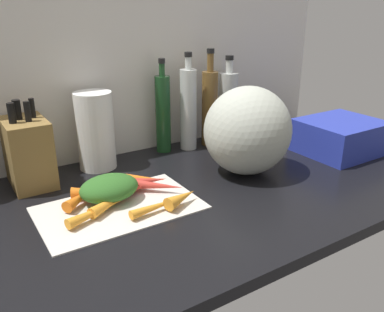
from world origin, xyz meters
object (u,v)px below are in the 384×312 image
carrot_10 (160,205)px  bottle_0 (163,113)px  knife_block (28,152)px  carrot_5 (116,199)px  carrot_1 (155,186)px  carrot_3 (94,192)px  bottle_3 (228,105)px  cutting_board (119,207)px  bottle_1 (188,109)px  carrot_8 (182,198)px  carrot_2 (80,198)px  carrot_4 (145,179)px  carrot_9 (132,190)px  carrot_6 (97,211)px  carrot_0 (108,192)px  paper_towel_roll (95,131)px  dish_rack (340,137)px  carrot_7 (148,181)px  bottle_2 (210,107)px  winter_squash (248,131)px

carrot_10 → bottle_0: size_ratio=0.51×
knife_block → carrot_5: bearing=-60.5°
carrot_1 → carrot_3: size_ratio=1.35×
knife_block → bottle_3: bottle_3 is taller
cutting_board → bottle_1: size_ratio=1.19×
carrot_8 → bottle_1: (25.34, 36.99, 12.03)cm
knife_block → carrot_8: bearing=-50.5°
carrot_2 → carrot_10: bearing=-41.7°
carrot_4 → bottle_3: bearing=25.6°
carrot_9 → bottle_0: size_ratio=0.33×
carrot_4 → carrot_6: 21.27cm
carrot_2 → carrot_3: bearing=13.7°
knife_block → carrot_4: bearing=-34.9°
carrot_2 → bottle_3: (65.90, 24.34, 10.77)cm
carrot_3 → bottle_3: bottle_3 is taller
carrot_1 → carrot_6: (-18.36, -4.81, -0.25)cm
bottle_3 → bottle_0: bearing=178.6°
carrot_3 → carrot_0: bearing=-13.0°
carrot_10 → paper_towel_roll: paper_towel_roll is taller
carrot_9 → dish_rack: size_ratio=0.40×
bottle_0 → carrot_6: bearing=-137.6°
paper_towel_roll → dish_rack: paper_towel_roll is taller
carrot_9 → bottle_3: (52.69, 27.12, 10.91)cm
carrot_4 → carrot_2: bearing=-173.5°
carrot_5 → carrot_4: bearing=32.3°
bottle_1 → carrot_7: bearing=-140.9°
bottle_0 → carrot_1: bearing=-122.7°
bottle_0 → bottle_2: (17.68, -2.69, 0.45)cm
carrot_6 → carrot_8: carrot_8 is taller
carrot_6 → carrot_9: bearing=26.8°
cutting_board → bottle_0: bottle_0 is taller
carrot_0 → carrot_3: 3.71cm
bottle_0 → bottle_3: (27.54, -0.66, -0.62)cm
paper_towel_roll → cutting_board: bearing=-100.4°
carrot_1 → carrot_10: size_ratio=0.93×
dish_rack → winter_squash: bearing=174.4°
paper_towel_roll → carrot_5: bearing=-101.3°
carrot_4 → carrot_6: size_ratio=0.68×
carrot_1 → carrot_3: bearing=162.8°
carrot_9 → bottle_1: (34.01, 25.45, 12.40)cm
carrot_5 → bottle_3: (58.25, 29.72, 10.88)cm
carrot_5 → carrot_6: size_ratio=1.08×
carrot_9 → carrot_4: bearing=37.7°
carrot_10 → bottle_3: (50.20, 38.31, 11.15)cm
carrot_3 → paper_towel_roll: bearing=67.0°
carrot_9 → carrot_2: bearing=168.1°
bottle_3 → dish_rack: (23.59, -33.53, -7.44)cm
bottle_1 → bottle_3: size_ratio=1.08×
carrot_6 → carrot_8: 21.19cm
paper_towel_roll → bottle_1: size_ratio=0.71×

